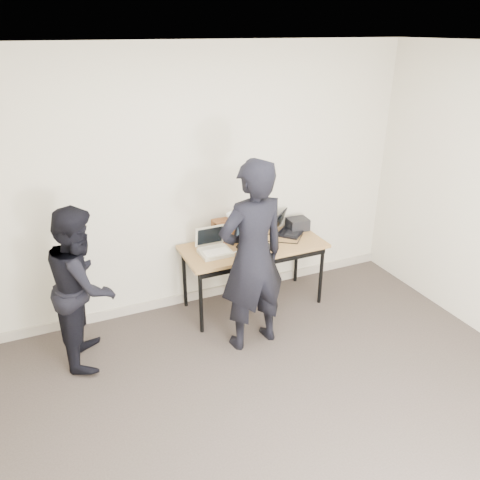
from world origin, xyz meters
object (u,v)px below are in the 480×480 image
desk (254,251)px  person_typist (252,257)px  laptop_beige (214,248)px  leather_satchel (230,229)px  equipment_box (298,224)px  laptop_center (253,241)px  laptop_right (287,228)px  person_observer (83,285)px

desk → person_typist: size_ratio=0.82×
laptop_beige → leather_satchel: (0.26, 0.22, 0.08)m
person_typist → leather_satchel: bearing=-104.6°
leather_satchel → person_typist: (-0.12, -0.82, 0.07)m
equipment_box → desk: bearing=-163.1°
laptop_center → equipment_box: size_ratio=1.66×
laptop_right → leather_satchel: 0.67m
laptop_beige → person_typist: (0.15, -0.60, 0.14)m
laptop_center → equipment_box: bearing=9.4°
laptop_right → person_typist: person_typist is taller
desk → equipment_box: size_ratio=6.74×
laptop_beige → equipment_box: laptop_beige is taller
equipment_box → laptop_center: bearing=-162.3°
laptop_beige → person_typist: bearing=-77.6°
equipment_box → person_typist: 1.22m
laptop_right → person_observer: 2.25m
person_observer → desk: bearing=-72.6°
desk → laptop_beige: size_ratio=4.75×
equipment_box → person_observer: 2.40m
desk → person_observer: 1.75m
laptop_beige → laptop_right: (0.92, 0.16, 0.00)m
leather_satchel → equipment_box: (0.81, -0.04, -0.06)m
laptop_beige → equipment_box: (1.07, 0.18, 0.01)m
leather_satchel → laptop_beige: bearing=-139.7°
person_observer → leather_satchel: bearing=-63.9°
equipment_box → laptop_beige: bearing=-170.2°
laptop_right → person_observer: (-2.22, -0.34, -0.04)m
laptop_beige → laptop_right: laptop_beige is taller
leather_satchel → person_observer: size_ratio=0.25×
laptop_right → leather_satchel: (-0.66, 0.06, 0.07)m
desk → leather_satchel: (-0.18, 0.23, 0.19)m
laptop_center → person_typist: bearing=-123.8°
desk → person_typist: bearing=-116.7°
desk → laptop_right: size_ratio=3.44×
leather_satchel → laptop_right: bearing=-5.1°
laptop_right → person_observer: bearing=147.1°
person_typist → desk: bearing=-123.0°
laptop_right → person_observer: person_observer is taller
laptop_beige → laptop_right: size_ratio=0.72×
person_typist → laptop_center: bearing=-121.9°
laptop_center → leather_satchel: bearing=114.5°
laptop_center → desk: bearing=28.1°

